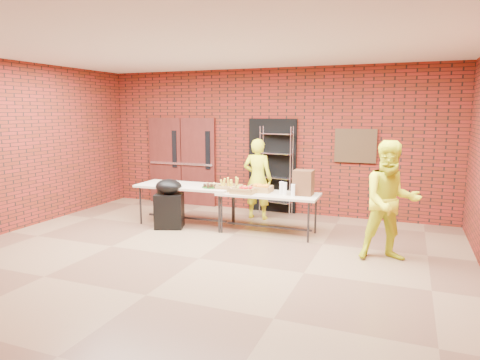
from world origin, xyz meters
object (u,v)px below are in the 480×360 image
(wire_rack, at_px, (276,170))
(volunteer_man, at_px, (390,201))
(table_right, at_px, (269,197))
(table_left, at_px, (186,188))
(volunteer_woman, at_px, (258,179))
(coffee_dispenser, at_px, (303,183))
(covered_grill, at_px, (169,204))

(wire_rack, distance_m, volunteer_man, 3.38)
(table_right, bearing_deg, volunteer_man, -19.53)
(wire_rack, bearing_deg, table_left, -117.42)
(volunteer_man, bearing_deg, volunteer_woman, 129.83)
(wire_rack, height_order, coffee_dispenser, wire_rack)
(coffee_dispenser, height_order, covered_grill, coffee_dispenser)
(table_left, relative_size, volunteer_man, 1.08)
(volunteer_woman, bearing_deg, covered_grill, 44.15)
(coffee_dispenser, bearing_deg, volunteer_man, -27.56)
(wire_rack, distance_m, table_right, 1.64)
(wire_rack, distance_m, covered_grill, 2.54)
(table_right, distance_m, volunteer_man, 2.28)
(table_right, distance_m, coffee_dispenser, 0.70)
(table_left, relative_size, volunteer_woman, 1.16)
(table_left, relative_size, table_right, 1.06)
(table_right, relative_size, covered_grill, 1.93)
(table_right, bearing_deg, covered_grill, -170.78)
(table_left, bearing_deg, coffee_dispenser, 0.39)
(coffee_dispenser, relative_size, volunteer_woman, 0.27)
(table_right, bearing_deg, volunteer_woman, 118.61)
(wire_rack, relative_size, covered_grill, 2.01)
(wire_rack, relative_size, volunteer_man, 1.06)
(table_right, bearing_deg, coffee_dispenser, 5.82)
(volunteer_man, bearing_deg, coffee_dispenser, 134.38)
(wire_rack, xyz_separation_m, coffee_dispenser, (0.96, -1.50, 0.02))
(table_right, bearing_deg, table_left, 178.59)
(table_right, height_order, volunteer_woman, volunteer_woman)
(coffee_dispenser, xyz_separation_m, volunteer_man, (1.52, -0.79, -0.07))
(table_left, distance_m, coffee_dispenser, 2.38)
(volunteer_man, bearing_deg, wire_rack, 119.19)
(table_left, distance_m, volunteer_woman, 1.53)
(table_left, xyz_separation_m, covered_grill, (-0.18, -0.36, -0.26))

